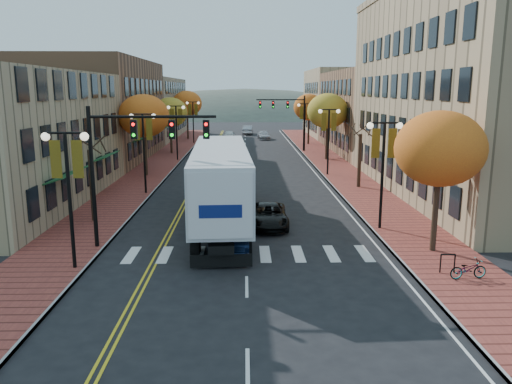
{
  "coord_description": "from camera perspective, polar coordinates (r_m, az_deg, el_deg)",
  "views": [
    {
      "loc": [
        -0.05,
        -20.83,
        7.77
      ],
      "look_at": [
        0.56,
        6.15,
        2.2
      ],
      "focal_mm": 35.0,
      "sensor_mm": 36.0,
      "label": 1
    }
  ],
  "objects": [
    {
      "name": "lamp_right_c",
      "position": [
        63.38,
        5.62,
        8.46
      ],
      "size": [
        1.96,
        0.36,
        6.05
      ],
      "color": "black",
      "rests_on": "ground"
    },
    {
      "name": "lamp_left_a",
      "position": [
        22.39,
        -20.71,
        1.98
      ],
      "size": [
        1.96,
        0.36,
        6.05
      ],
      "color": "black",
      "rests_on": "ground"
    },
    {
      "name": "tree_left_b",
      "position": [
        45.77,
        -12.7,
        8.47
      ],
      "size": [
        4.48,
        4.48,
        7.21
      ],
      "color": "#382619",
      "rests_on": "sidewalk_left"
    },
    {
      "name": "traffic_mast_far",
      "position": [
        63.13,
        3.78,
        9.05
      ],
      "size": [
        6.1,
        0.34,
        7.0
      ],
      "color": "black",
      "rests_on": "ground"
    },
    {
      "name": "lamp_left_c",
      "position": [
        55.44,
        -9.1,
        7.92
      ],
      "size": [
        1.96,
        0.36,
        6.05
      ],
      "color": "black",
      "rests_on": "ground"
    },
    {
      "name": "car_far_oncoming",
      "position": [
        88.11,
        -0.93,
        7.1
      ],
      "size": [
        1.97,
        4.81,
        1.55
      ],
      "primitive_type": "imported",
      "rotation": [
        0.0,
        0.0,
        3.07
      ],
      "color": "#ABABB3",
      "rests_on": "ground"
    },
    {
      "name": "tree_right_b",
      "position": [
        40.25,
        11.74,
        3.53
      ],
      "size": [
        0.28,
        0.28,
        4.2
      ],
      "color": "#382619",
      "rests_on": "sidewalk_right"
    },
    {
      "name": "sidewalk_left",
      "position": [
        54.62,
        -10.72,
        3.36
      ],
      "size": [
        4.0,
        85.0,
        0.15
      ],
      "primitive_type": "cube",
      "color": "brown",
      "rests_on": "ground"
    },
    {
      "name": "traffic_mast_near",
      "position": [
        24.6,
        -14.07,
        4.67
      ],
      "size": [
        6.1,
        0.35,
        7.0
      ],
      "color": "black",
      "rests_on": "ground"
    },
    {
      "name": "navy_sedan",
      "position": [
        24.68,
        -3.22,
        -4.56
      ],
      "size": [
        2.09,
        5.42,
        1.76
      ],
      "primitive_type": "imported",
      "rotation": [
        0.0,
        0.0,
        0.04
      ],
      "color": "black",
      "rests_on": "ground"
    },
    {
      "name": "lamp_right_b",
      "position": [
        45.59,
        8.31,
        7.17
      ],
      "size": [
        1.96,
        0.36,
        6.05
      ],
      "color": "black",
      "rests_on": "ground"
    },
    {
      "name": "tree_right_c",
      "position": [
        55.62,
        8.18,
        9.15
      ],
      "size": [
        4.48,
        4.48,
        7.21
      ],
      "color": "#382619",
      "rests_on": "sidewalk_right"
    },
    {
      "name": "building_right_far",
      "position": [
        86.86,
        11.21,
        9.94
      ],
      "size": [
        15.0,
        20.0,
        11.0
      ],
      "primitive_type": "cube",
      "color": "#9E8966",
      "rests_on": "ground"
    },
    {
      "name": "building_left_mid",
      "position": [
        59.35,
        -18.11,
        8.9
      ],
      "size": [
        12.0,
        24.0,
        11.0
      ],
      "primitive_type": "cube",
      "color": "brown",
      "rests_on": "ground"
    },
    {
      "name": "building_left_far",
      "position": [
        83.62,
        -13.16,
        9.29
      ],
      "size": [
        12.0,
        26.0,
        9.5
      ],
      "primitive_type": "cube",
      "color": "#9E8966",
      "rests_on": "ground"
    },
    {
      "name": "semi_truck",
      "position": [
        29.78,
        -4.06,
        1.76
      ],
      "size": [
        3.74,
        18.34,
        4.56
      ],
      "rotation": [
        0.0,
        0.0,
        0.05
      ],
      "color": "black",
      "rests_on": "ground"
    },
    {
      "name": "lamp_right_a",
      "position": [
        28.09,
        14.36,
        4.19
      ],
      "size": [
        1.96,
        0.36,
        6.05
      ],
      "color": "black",
      "rests_on": "ground"
    },
    {
      "name": "sidewalk_right",
      "position": [
        54.64,
        8.27,
        3.44
      ],
      "size": [
        4.0,
        85.0,
        0.15
      ],
      "primitive_type": "cube",
      "color": "brown",
      "rests_on": "ground"
    },
    {
      "name": "ground",
      "position": [
        22.23,
        -1.09,
        -8.79
      ],
      "size": [
        200.0,
        200.0,
        0.0
      ],
      "primitive_type": "plane",
      "color": "black",
      "rests_on": "ground"
    },
    {
      "name": "building_right_mid",
      "position": [
        65.57,
        15.33,
        8.83
      ],
      "size": [
        15.0,
        24.0,
        10.0
      ],
      "primitive_type": "cube",
      "color": "brown",
      "rests_on": "ground"
    },
    {
      "name": "tree_left_d",
      "position": [
        79.37,
        -7.88,
        9.99
      ],
      "size": [
        4.61,
        4.61,
        7.42
      ],
      "color": "#382619",
      "rests_on": "sidewalk_left"
    },
    {
      "name": "building_right_near",
      "position": [
        41.24,
        25.88,
        10.14
      ],
      "size": [
        15.0,
        28.0,
        15.0
      ],
      "primitive_type": "cube",
      "color": "#997F5B",
      "rests_on": "ground"
    },
    {
      "name": "tree_left_a",
      "position": [
        30.69,
        -18.22,
        0.71
      ],
      "size": [
        0.28,
        0.28,
        4.2
      ],
      "color": "#382619",
      "rests_on": "sidewalk_left"
    },
    {
      "name": "car_far_silver",
      "position": [
        79.44,
        0.88,
        6.49
      ],
      "size": [
        2.08,
        4.41,
        1.24
      ],
      "primitive_type": "imported",
      "rotation": [
        0.0,
        0.0,
        0.08
      ],
      "color": "#A5A4AB",
      "rests_on": "ground"
    },
    {
      "name": "car_far_white",
      "position": [
        77.83,
        -3.09,
        6.46
      ],
      "size": [
        1.88,
        4.41,
        1.49
      ],
      "primitive_type": "imported",
      "rotation": [
        0.0,
        0.0,
        -0.03
      ],
      "color": "white",
      "rests_on": "ground"
    },
    {
      "name": "tree_right_a",
      "position": [
        24.71,
        20.28,
        4.63
      ],
      "size": [
        4.16,
        4.16,
        6.69
      ],
      "color": "#382619",
      "rests_on": "sidewalk_right"
    },
    {
      "name": "bicycle",
      "position": [
        22.37,
        23.09,
        -8.1
      ],
      "size": [
        1.62,
        0.74,
        0.82
      ],
      "primitive_type": "imported",
      "rotation": [
        0.0,
        0.0,
        1.7
      ],
      "color": "gray",
      "rests_on": "sidewalk_right"
    },
    {
      "name": "lamp_left_b",
      "position": [
        37.74,
        -12.74,
        6.09
      ],
      "size": [
        1.96,
        0.36,
        6.05
      ],
      "color": "black",
      "rests_on": "ground"
    },
    {
      "name": "lamp_left_d",
      "position": [
        73.29,
        -7.21,
        8.85
      ],
      "size": [
        1.96,
        0.36,
        6.05
      ],
      "color": "black",
      "rests_on": "ground"
    },
    {
      "name": "tree_left_c",
      "position": [
        61.54,
        -9.77,
        8.96
      ],
      "size": [
        4.16,
        4.16,
        6.69
      ],
      "color": "#382619",
      "rests_on": "sidewalk_left"
    },
    {
      "name": "black_suv",
      "position": [
        28.73,
        1.43,
        -2.69
      ],
      "size": [
        2.17,
        4.67,
        1.3
      ],
      "primitive_type": "imported",
      "rotation": [
        0.0,
        0.0,
        -0.0
      ],
      "color": "black",
      "rests_on": "ground"
    },
    {
      "name": "tree_right_d",
      "position": [
        71.45,
        6.07,
        9.6
      ],
      "size": [
        4.35,
        4.35,
        7.0
      ],
      "color": "#382619",
      "rests_on": "sidewalk_right"
    }
  ]
}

